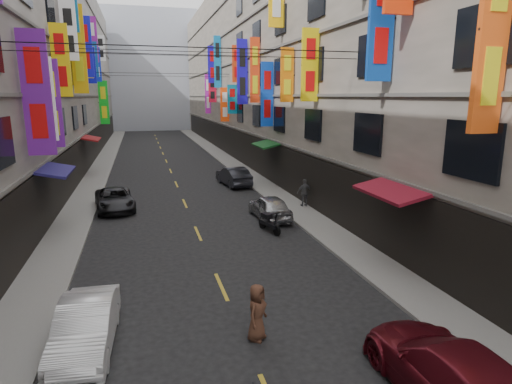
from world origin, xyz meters
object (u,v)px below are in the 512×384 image
car_left_mid (86,327)px  car_right_mid (270,207)px  car_right_far (233,176)px  car_right_near (455,377)px  pedestrian_rfar (305,193)px  scooter_far_right (269,223)px  car_left_far (115,199)px  pedestrian_crossing (257,312)px

car_left_mid → car_right_mid: car_right_mid is taller
car_left_mid → car_right_far: (8.00, 19.27, 0.06)m
car_right_near → pedestrian_rfar: (3.03, 16.07, 0.20)m
scooter_far_right → pedestrian_rfar: size_ratio=1.10×
scooter_far_right → car_right_near: car_right_near is taller
car_right_far → pedestrian_rfar: size_ratio=2.60×
car_left_mid → pedestrian_rfar: pedestrian_rfar is taller
scooter_far_right → car_right_far: bearing=-108.2°
car_left_far → pedestrian_crossing: pedestrian_crossing is taller
scooter_far_right → car_right_near: size_ratio=0.36×
car_left_mid → car_right_far: car_right_far is taller
car_left_mid → car_right_mid: bearing=55.2°
car_left_far → pedestrian_rfar: (10.60, -2.47, 0.32)m
car_left_mid → car_right_near: (7.57, -4.23, 0.09)m
car_right_near → car_left_far: bearing=-66.1°
car_right_mid → car_right_far: size_ratio=0.91×
pedestrian_crossing → car_left_mid: bearing=121.0°
scooter_far_right → pedestrian_crossing: pedestrian_crossing is taller
scooter_far_right → car_right_far: (0.68, 11.17, 0.24)m
car_left_far → scooter_far_right: bearing=-47.3°
scooter_far_right → car_right_mid: size_ratio=0.47×
car_left_far → pedestrian_rfar: pedestrian_rfar is taller
car_left_mid → car_right_near: car_right_near is taller
car_right_near → car_right_far: bearing=-89.3°
car_left_far → car_right_mid: car_right_mid is taller
car_right_mid → car_left_far: bearing=-28.4°
scooter_far_right → car_right_mid: car_right_mid is taller
scooter_far_right → car_left_mid: bearing=33.2°
pedestrian_crossing → car_right_mid: bearing=21.4°
car_right_mid → car_right_far: car_right_far is taller
car_right_mid → pedestrian_rfar: (2.60, 1.59, 0.28)m
scooter_far_right → pedestrian_rfar: 5.00m
car_right_far → pedestrian_crossing: size_ratio=2.68×
car_left_mid → car_right_near: 8.67m
car_left_far → car_right_far: bearing=24.8°
pedestrian_crossing → pedestrian_rfar: bearing=13.3°
scooter_far_right → car_right_mid: (0.68, 2.15, 0.20)m
pedestrian_rfar → pedestrian_crossing: 14.00m
scooter_far_right → pedestrian_rfar: bearing=-146.0°
scooter_far_right → car_left_far: car_left_far is taller
car_right_near → car_right_far: size_ratio=1.20×
car_right_near → pedestrian_rfar: pedestrian_rfar is taller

